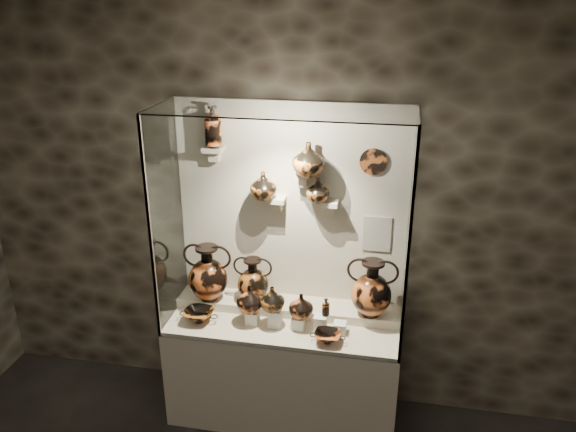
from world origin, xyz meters
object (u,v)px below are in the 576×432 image
object	(u,v)px
amphora_left	(208,273)
jug_c	(301,306)
jug_a	(250,299)
ovoid_vase_a	(263,185)
amphora_mid	(253,280)
amphora_right	(372,288)
jug_b	(272,299)
kylix_right	(328,336)
lekythos_tall	(213,125)
kylix_left	(199,315)
ovoid_vase_b	(308,159)
lekythos_small	(326,306)
ovoid_vase_c	(318,190)

from	to	relation	value
amphora_left	jug_c	xyz separation A→B (m)	(0.74, -0.15, -0.11)
jug_a	ovoid_vase_a	distance (m)	0.82
amphora_mid	amphora_right	world-z (taller)	amphora_right
jug_b	kylix_right	bearing A→B (deg)	-29.65
jug_c	lekythos_tall	xyz separation A→B (m)	(-0.68, 0.27, 1.22)
kylix_left	lekythos_tall	bearing A→B (deg)	67.57
kylix_left	ovoid_vase_a	bearing A→B (deg)	24.42
jug_b	kylix_left	distance (m)	0.57
amphora_mid	ovoid_vase_a	distance (m)	0.75
ovoid_vase_b	lekythos_small	bearing A→B (deg)	-54.77
kylix_right	lekythos_tall	xyz separation A→B (m)	(-0.89, 0.41, 1.35)
amphora_left	amphora_right	xyz separation A→B (m)	(1.22, 0.00, -0.00)
jug_a	jug_c	world-z (taller)	jug_a
amphora_left	lekythos_tall	bearing A→B (deg)	60.66
kylix_right	ovoid_vase_b	size ratio (longest dim) A/B	1.02
jug_b	ovoid_vase_b	world-z (taller)	ovoid_vase_b
jug_a	ovoid_vase_a	world-z (taller)	ovoid_vase_a
amphora_mid	ovoid_vase_c	xyz separation A→B (m)	(0.47, 0.06, 0.73)
jug_b	ovoid_vase_a	xyz separation A→B (m)	(-0.11, 0.25, 0.76)
amphora_right	kylix_left	size ratio (longest dim) A/B	1.56
kylix_right	ovoid_vase_b	xyz separation A→B (m)	(-0.21, 0.37, 1.16)
amphora_mid	lekythos_tall	distance (m)	1.19
jug_c	lekythos_small	distance (m)	0.18
amphora_right	kylix_left	world-z (taller)	amphora_right
jug_a	lekythos_tall	xyz separation A→B (m)	(-0.30, 0.28, 1.20)
kylix_left	ovoid_vase_c	distance (m)	1.27
jug_c	kylix_left	distance (m)	0.76
kylix_left	ovoid_vase_c	size ratio (longest dim) A/B	1.64
jug_b	lekythos_small	size ratio (longest dim) A/B	1.23
ovoid_vase_a	ovoid_vase_b	world-z (taller)	ovoid_vase_b
ovoid_vase_c	lekythos_tall	bearing A→B (deg)	-170.17
amphora_left	ovoid_vase_a	size ratio (longest dim) A/B	2.23
jug_c	jug_a	bearing A→B (deg)	159.08
amphora_left	kylix_left	distance (m)	0.32
jug_b	kylix_left	world-z (taller)	jug_b
jug_b	ovoid_vase_a	world-z (taller)	ovoid_vase_a
jug_c	ovoid_vase_c	distance (m)	0.83
jug_c	kylix_left	bearing A→B (deg)	162.36
amphora_left	kylix_right	world-z (taller)	amphora_left
jug_b	lekythos_small	bearing A→B (deg)	-9.17
amphora_right	ovoid_vase_c	distance (m)	0.81
amphora_mid	kylix_left	bearing A→B (deg)	-166.96
jug_c	kylix_left	world-z (taller)	jug_c
kylix_left	amphora_right	bearing A→B (deg)	-0.02
amphora_left	ovoid_vase_c	world-z (taller)	ovoid_vase_c
amphora_left	lekythos_small	world-z (taller)	amphora_left
jug_a	lekythos_small	distance (m)	0.55
jug_a	lekythos_tall	size ratio (longest dim) A/B	0.63
amphora_right	jug_b	xyz separation A→B (m)	(-0.69, -0.17, -0.06)
amphora_left	ovoid_vase_b	size ratio (longest dim) A/B	1.91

